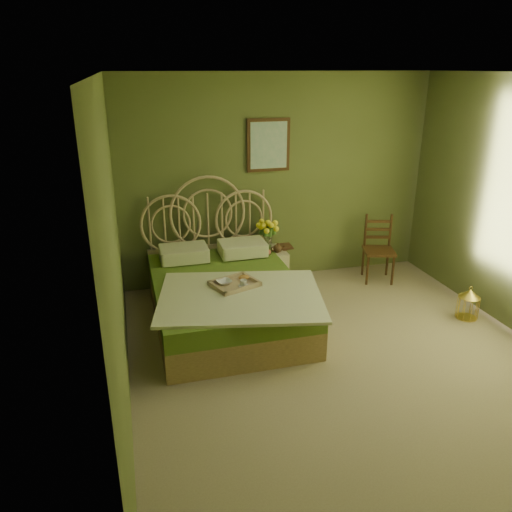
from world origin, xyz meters
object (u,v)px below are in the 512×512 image
object	(u,v)px
bed	(225,295)
chair	(377,244)
birdcage	(468,304)
nightstand	(267,261)

from	to	relation	value
bed	chair	xyz separation A→B (m)	(2.16, 0.65, 0.16)
bed	birdcage	distance (m)	2.71
bed	birdcage	size ratio (longest dim) A/B	6.60
chair	bed	bearing A→B (deg)	-146.57
bed	chair	world-z (taller)	bed
bed	birdcage	bearing A→B (deg)	-14.06
bed	birdcage	world-z (taller)	bed
bed	chair	bearing A→B (deg)	16.79
bed	chair	size ratio (longest dim) A/B	2.67
nightstand	birdcage	bearing A→B (deg)	-36.22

